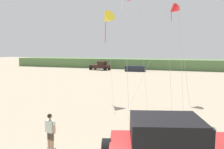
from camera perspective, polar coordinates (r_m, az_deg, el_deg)
name	(u,v)px	position (r m, az deg, el deg)	size (l,w,h in m)	color
dune_ridge	(186,64)	(52.95, 19.21, 2.55)	(90.00, 7.82, 2.33)	#567A47
jeep	(174,149)	(7.81, 16.16, -18.55)	(5.02, 3.47, 2.26)	red
person_watching	(50,130)	(10.26, -16.15, -13.93)	(0.61, 0.38, 1.67)	tan
distant_pickup	(100,66)	(48.75, -3.10, 2.33)	(4.78, 2.83, 1.98)	black
distant_sedan	(135,69)	(45.60, 6.19, 1.59)	(4.20, 1.70, 1.20)	#1E232D
kite_red_delta	(107,19)	(19.80, -1.37, 14.69)	(3.05, 5.62, 8.12)	yellow
kite_yellow_diamond	(173,10)	(21.12, 16.03, 16.28)	(3.50, 5.43, 8.82)	red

